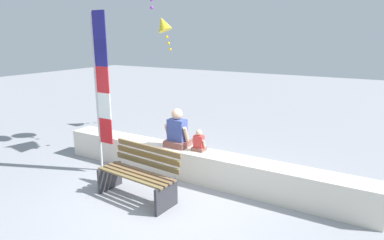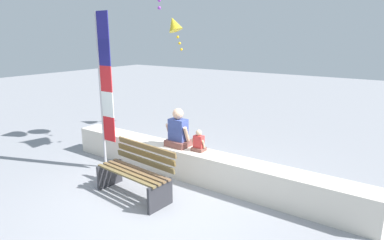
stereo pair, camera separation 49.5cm
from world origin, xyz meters
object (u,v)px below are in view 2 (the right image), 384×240
(park_bench, at_px, (136,173))
(flag_banner, at_px, (104,85))
(kite_yellow, at_px, (174,25))
(person_adult, at_px, (178,132))
(person_child, at_px, (199,143))

(park_bench, height_order, flag_banner, flag_banner)
(kite_yellow, bearing_deg, person_adult, -51.23)
(park_bench, bearing_deg, person_adult, 88.71)
(park_bench, relative_size, person_child, 3.56)
(person_child, xyz_separation_m, kite_yellow, (-2.63, 2.66, 2.30))
(park_bench, distance_m, flag_banner, 1.98)
(park_bench, height_order, kite_yellow, kite_yellow)
(park_bench, xyz_separation_m, person_child, (0.52, 1.18, 0.34))
(park_bench, distance_m, person_adult, 1.27)
(person_adult, xyz_separation_m, kite_yellow, (-2.14, 2.66, 2.16))
(person_child, distance_m, flag_banner, 2.21)
(park_bench, bearing_deg, kite_yellow, 118.78)
(person_adult, distance_m, flag_banner, 1.75)
(person_child, bearing_deg, person_adult, -179.95)
(person_adult, xyz_separation_m, person_child, (0.49, 0.00, -0.14))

